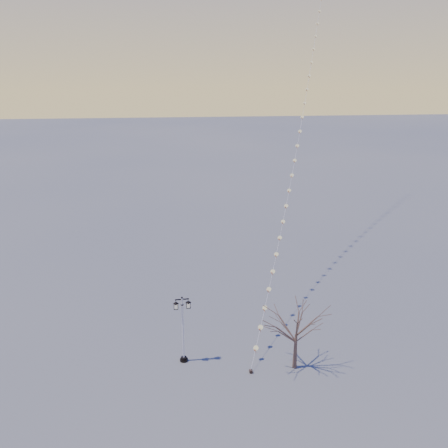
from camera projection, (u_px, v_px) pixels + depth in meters
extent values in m
plane|color=slate|center=(214.00, 373.00, 30.52)|extent=(300.00, 300.00, 0.00)
cylinder|color=black|center=(184.00, 360.00, 31.76)|extent=(0.53, 0.53, 0.15)
cylinder|color=black|center=(184.00, 358.00, 31.71)|extent=(0.38, 0.38, 0.13)
cylinder|color=silver|center=(183.00, 328.00, 30.96)|extent=(0.12, 0.12, 4.48)
cylinder|color=black|center=(182.00, 305.00, 30.41)|extent=(0.19, 0.19, 0.06)
cube|color=black|center=(182.00, 299.00, 30.28)|extent=(0.91, 0.13, 0.06)
sphere|color=black|center=(182.00, 298.00, 30.25)|extent=(0.13, 0.13, 0.13)
pyramid|color=black|center=(176.00, 302.00, 30.26)|extent=(0.42, 0.42, 0.13)
cube|color=beige|center=(176.00, 306.00, 30.36)|extent=(0.25, 0.25, 0.32)
cube|color=black|center=(176.00, 308.00, 30.42)|extent=(0.29, 0.29, 0.04)
pyramid|color=black|center=(188.00, 301.00, 30.40)|extent=(0.42, 0.42, 0.13)
cube|color=beige|center=(188.00, 305.00, 30.49)|extent=(0.25, 0.25, 0.32)
cube|color=black|center=(188.00, 307.00, 30.55)|extent=(0.29, 0.29, 0.04)
cone|color=brown|center=(295.00, 351.00, 30.70)|extent=(0.30, 0.30, 2.50)
cylinder|color=black|center=(251.00, 371.00, 30.51)|extent=(0.23, 0.23, 0.23)
cylinder|color=black|center=(251.00, 371.00, 30.50)|extent=(0.03, 0.03, 0.28)
cone|color=#D85C21|center=(303.00, 91.00, 44.81)|extent=(0.09, 0.09, 0.32)
cylinder|color=white|center=(251.00, 364.00, 30.33)|extent=(0.02, 0.02, 0.91)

